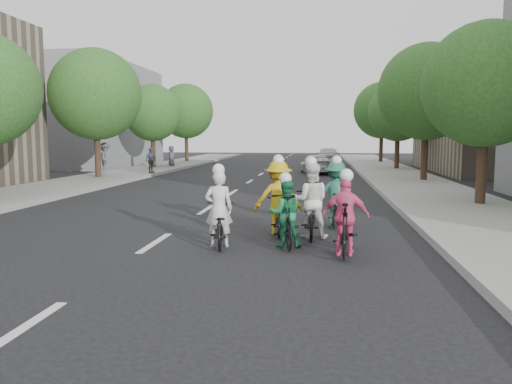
% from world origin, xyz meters
% --- Properties ---
extents(ground, '(120.00, 120.00, 0.00)m').
position_xyz_m(ground, '(0.00, 0.00, 0.00)').
color(ground, black).
rests_on(ground, ground).
extents(sidewalk_left, '(4.00, 80.00, 0.15)m').
position_xyz_m(sidewalk_left, '(-8.00, 10.00, 0.07)').
color(sidewalk_left, gray).
rests_on(sidewalk_left, ground).
extents(curb_left, '(0.18, 80.00, 0.18)m').
position_xyz_m(curb_left, '(-6.05, 10.00, 0.09)').
color(curb_left, '#999993').
rests_on(curb_left, ground).
extents(sidewalk_right, '(4.00, 80.00, 0.15)m').
position_xyz_m(sidewalk_right, '(8.00, 10.00, 0.07)').
color(sidewalk_right, gray).
rests_on(sidewalk_right, ground).
extents(curb_right, '(0.18, 80.00, 0.18)m').
position_xyz_m(curb_right, '(6.05, 10.00, 0.09)').
color(curb_right, '#999993').
rests_on(curb_right, ground).
extents(bldg_sw, '(10.00, 14.00, 8.00)m').
position_xyz_m(bldg_sw, '(-16.00, 28.00, 4.00)').
color(bldg_sw, slate).
rests_on(bldg_sw, ground).
extents(tree_l_3, '(4.80, 4.80, 6.93)m').
position_xyz_m(tree_l_3, '(-8.20, 15.00, 4.52)').
color(tree_l_3, black).
rests_on(tree_l_3, ground).
extents(tree_l_4, '(4.00, 4.00, 5.97)m').
position_xyz_m(tree_l_4, '(-8.20, 24.00, 3.96)').
color(tree_l_4, black).
rests_on(tree_l_4, ground).
extents(tree_l_5, '(4.80, 4.80, 6.93)m').
position_xyz_m(tree_l_5, '(-8.20, 33.00, 4.52)').
color(tree_l_5, black).
rests_on(tree_l_5, ground).
extents(tree_r_0, '(4.00, 4.00, 5.97)m').
position_xyz_m(tree_r_0, '(8.80, 6.60, 3.96)').
color(tree_r_0, black).
rests_on(tree_r_0, ground).
extents(tree_r_1, '(4.80, 4.80, 6.93)m').
position_xyz_m(tree_r_1, '(8.80, 15.60, 4.52)').
color(tree_r_1, black).
rests_on(tree_r_1, ground).
extents(tree_r_2, '(4.00, 4.00, 5.97)m').
position_xyz_m(tree_r_2, '(8.80, 24.60, 3.96)').
color(tree_r_2, black).
rests_on(tree_r_2, ground).
extents(tree_r_3, '(4.80, 4.80, 6.93)m').
position_xyz_m(tree_r_3, '(8.80, 33.60, 4.52)').
color(tree_r_3, black).
rests_on(tree_r_3, ground).
extents(cyclist_0, '(1.16, 1.53, 1.84)m').
position_xyz_m(cyclist_0, '(4.00, 2.53, 0.73)').
color(cyclist_0, black).
rests_on(cyclist_0, ground).
extents(cyclist_1, '(0.94, 1.82, 1.71)m').
position_xyz_m(cyclist_1, '(4.09, -0.56, 0.63)').
color(cyclist_1, black).
rests_on(cyclist_1, ground).
extents(cyclist_2, '(0.87, 1.77, 1.76)m').
position_xyz_m(cyclist_2, '(1.47, -0.07, 0.56)').
color(cyclist_2, black).
rests_on(cyclist_2, ground).
extents(cyclist_3, '(0.86, 1.98, 1.88)m').
position_xyz_m(cyclist_3, '(3.38, 1.10, 0.67)').
color(cyclist_3, black).
rests_on(cyclist_3, ground).
extents(cyclist_4, '(1.19, 1.65, 1.91)m').
position_xyz_m(cyclist_4, '(2.61, 1.31, 0.72)').
color(cyclist_4, black).
rests_on(cyclist_4, ground).
extents(cyclist_5, '(0.87, 1.93, 1.58)m').
position_xyz_m(cyclist_5, '(2.86, 0.05, 0.62)').
color(cyclist_5, black).
rests_on(cyclist_5, ground).
extents(follow_car_lead, '(2.25, 4.23, 1.17)m').
position_xyz_m(follow_car_lead, '(3.32, 21.12, 0.58)').
color(follow_car_lead, silver).
rests_on(follow_car_lead, ground).
extents(follow_car_trail, '(1.84, 4.47, 1.52)m').
position_xyz_m(follow_car_trail, '(4.21, 29.11, 0.76)').
color(follow_car_trail, silver).
rests_on(follow_car_trail, ground).
extents(spectator_0, '(1.05, 1.35, 1.84)m').
position_xyz_m(spectator_0, '(-8.43, 16.46, 1.07)').
color(spectator_0, '#575463').
rests_on(spectator_0, sidewalk_left).
extents(spectator_1, '(0.65, 0.96, 1.52)m').
position_xyz_m(spectator_1, '(-6.30, 17.99, 0.91)').
color(spectator_1, '#51535E').
rests_on(spectator_1, sidewalk_left).
extents(spectator_2, '(0.48, 0.74, 1.49)m').
position_xyz_m(spectator_2, '(-7.20, 25.06, 0.90)').
color(spectator_2, '#4C4B58').
rests_on(spectator_2, sidewalk_left).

